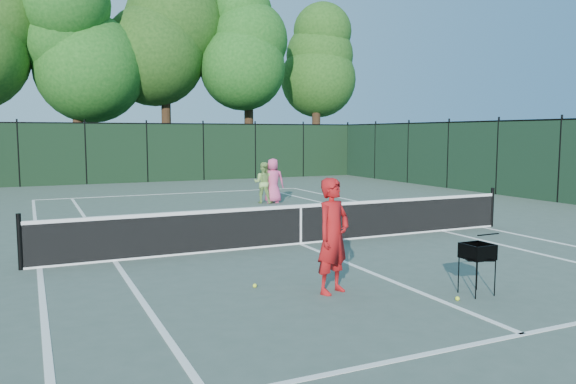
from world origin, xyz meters
name	(u,v)px	position (x,y,z in m)	size (l,w,h in m)	color
ground	(301,244)	(0.00, 0.00, 0.00)	(90.00, 90.00, 0.00)	#47564B
sideline_doubles_left	(40,268)	(-5.49, 0.00, 0.00)	(0.10, 23.77, 0.01)	white
sideline_doubles_right	(482,227)	(5.49, 0.00, 0.00)	(0.10, 23.77, 0.01)	white
sideline_singles_left	(115,261)	(-4.12, 0.00, 0.00)	(0.10, 23.77, 0.01)	white
sideline_singles_right	(442,231)	(4.12, 0.00, 0.00)	(0.10, 23.77, 0.01)	white
baseline_far	(176,194)	(0.00, 11.88, 0.00)	(10.97, 0.10, 0.01)	white
service_line_near	(523,334)	(0.00, -6.40, 0.00)	(8.23, 0.10, 0.01)	white
service_line_far	(216,210)	(0.00, 6.40, 0.00)	(8.23, 0.10, 0.01)	white
center_service_line	(301,244)	(0.00, 0.00, 0.00)	(0.10, 12.80, 0.01)	white
tennis_net	(301,224)	(0.00, 0.00, 0.48)	(11.69, 0.09, 1.06)	black
fence_far	(147,153)	(0.00, 18.00, 1.50)	(24.00, 0.05, 3.00)	black
tree_2	(75,37)	(-3.00, 21.80, 7.73)	(6.00, 6.00, 12.40)	black
tree_3	(164,22)	(2.00, 22.30, 9.01)	(7.00, 7.00, 14.45)	black
tree_4	(248,41)	(7.00, 21.60, 8.14)	(6.20, 6.20, 12.97)	black
tree_5	(316,54)	(12.00, 22.10, 7.71)	(5.80, 5.80, 12.23)	black
coach	(333,236)	(-1.26, -3.74, 0.92)	(0.83, 0.88, 1.84)	#A81315
player_pink	(273,181)	(2.47, 7.30, 0.81)	(0.92, 0.75, 1.62)	#D0497D
player_green	(263,183)	(2.13, 7.39, 0.74)	(0.92, 0.88, 1.49)	#8BBA5D
ball_hopper	(477,252)	(0.74, -4.79, 0.68)	(0.56, 0.56, 0.81)	black
loose_ball_near_cart	(457,299)	(0.23, -4.93, 0.03)	(0.07, 0.07, 0.07)	#D4F431
loose_ball_midcourt	(255,286)	(-2.29, -2.96, 0.03)	(0.07, 0.07, 0.07)	#D6F231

